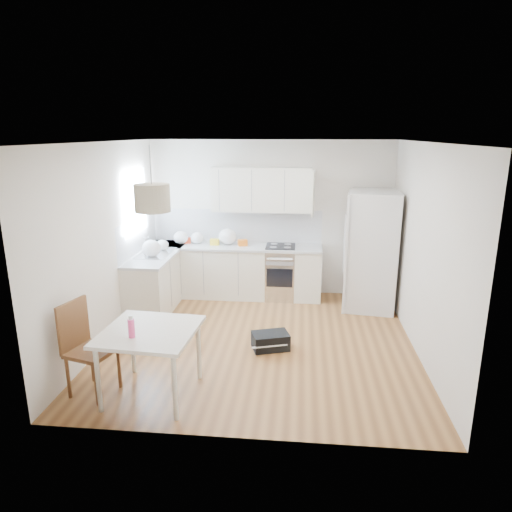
{
  "coord_description": "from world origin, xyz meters",
  "views": [
    {
      "loc": [
        0.53,
        -5.8,
        2.82
      ],
      "look_at": [
        -0.09,
        0.4,
        1.12
      ],
      "focal_mm": 32.0,
      "sensor_mm": 36.0,
      "label": 1
    }
  ],
  "objects": [
    {
      "name": "cabinets_left",
      "position": [
        -1.8,
        1.2,
        0.44
      ],
      "size": [
        0.6,
        1.8,
        0.88
      ],
      "primitive_type": "cube",
      "color": "silver",
      "rests_on": "floor"
    },
    {
      "name": "ceiling",
      "position": [
        0.0,
        0.0,
        2.7
      ],
      "size": [
        4.2,
        4.2,
        0.0
      ],
      "primitive_type": "plane",
      "rotation": [
        3.14,
        0.0,
        0.0
      ],
      "color": "white",
      "rests_on": "wall_back"
    },
    {
      "name": "sink",
      "position": [
        -1.8,
        1.15,
        0.92
      ],
      "size": [
        0.5,
        0.8,
        0.16
      ],
      "primitive_type": null,
      "color": "silver",
      "rests_on": "counter_left"
    },
    {
      "name": "counter_back",
      "position": [
        -0.6,
        1.8,
        0.9
      ],
      "size": [
        3.02,
        0.64,
        0.04
      ],
      "primitive_type": "cube",
      "color": "silver",
      "rests_on": "cabinets_back"
    },
    {
      "name": "floor",
      "position": [
        0.0,
        0.0,
        0.0
      ],
      "size": [
        4.2,
        4.2,
        0.0
      ],
      "primitive_type": "plane",
      "color": "brown",
      "rests_on": "ground"
    },
    {
      "name": "snack_yellow",
      "position": [
        -0.95,
        1.79,
        0.97
      ],
      "size": [
        0.15,
        0.1,
        0.11
      ],
      "primitive_type": "cube",
      "rotation": [
        0.0,
        0.0,
        -0.0
      ],
      "color": "gold",
      "rests_on": "counter_back"
    },
    {
      "name": "window_glassblock",
      "position": [
        -2.09,
        1.15,
        1.75
      ],
      "size": [
        0.02,
        1.0,
        1.0
      ],
      "primitive_type": "cube",
      "color": "#BFE0F9",
      "rests_on": "wall_left"
    },
    {
      "name": "range_oven",
      "position": [
        0.2,
        1.8,
        0.44
      ],
      "size": [
        0.5,
        0.61,
        0.88
      ],
      "primitive_type": null,
      "color": "silver",
      "rests_on": "floor"
    },
    {
      "name": "refrigerator",
      "position": [
        1.71,
        1.55,
        0.96
      ],
      "size": [
        1.03,
        1.07,
        1.92
      ],
      "primitive_type": null,
      "rotation": [
        0.0,
        0.0,
        -0.13
      ],
      "color": "silver",
      "rests_on": "floor"
    },
    {
      "name": "upper_cabinets",
      "position": [
        -0.15,
        1.94,
        1.88
      ],
      "size": [
        1.7,
        0.32,
        0.75
      ],
      "primitive_type": "cube",
      "color": "silver",
      "rests_on": "wall_back"
    },
    {
      "name": "snack_red",
      "position": [
        -1.46,
        1.87,
        0.97
      ],
      "size": [
        0.16,
        0.12,
        0.1
      ],
      "primitive_type": "cube",
      "rotation": [
        0.0,
        0.0,
        0.2
      ],
      "color": "red",
      "rests_on": "counter_back"
    },
    {
      "name": "wall_left",
      "position": [
        -2.1,
        0.0,
        1.35
      ],
      "size": [
        0.0,
        4.2,
        4.2
      ],
      "primitive_type": "plane",
      "rotation": [
        1.57,
        0.0,
        1.57
      ],
      "color": "beige",
      "rests_on": "floor"
    },
    {
      "name": "dining_chair",
      "position": [
        -1.71,
        -1.47,
        0.53
      ],
      "size": [
        0.55,
        0.55,
        1.06
      ],
      "primitive_type": null,
      "rotation": [
        0.0,
        0.0,
        -0.27
      ],
      "color": "#533519",
      "rests_on": "floor"
    },
    {
      "name": "backsplash_back",
      "position": [
        -0.6,
        2.09,
        1.21
      ],
      "size": [
        3.0,
        0.01,
        0.58
      ],
      "primitive_type": "cube",
      "color": "silver",
      "rests_on": "wall_back"
    },
    {
      "name": "wall_right",
      "position": [
        2.1,
        0.0,
        1.35
      ],
      "size": [
        0.0,
        4.2,
        4.2
      ],
      "primitive_type": "plane",
      "rotation": [
        1.57,
        0.0,
        -1.57
      ],
      "color": "beige",
      "rests_on": "floor"
    },
    {
      "name": "drink_bottle",
      "position": [
        -1.18,
        -1.63,
        0.89
      ],
      "size": [
        0.08,
        0.08,
        0.24
      ],
      "primitive_type": "cylinder",
      "rotation": [
        0.0,
        0.0,
        0.22
      ],
      "color": "#F14384",
      "rests_on": "dining_table"
    },
    {
      "name": "gym_bag",
      "position": [
        0.17,
        -0.21,
        0.11
      ],
      "size": [
        0.55,
        0.44,
        0.22
      ],
      "primitive_type": "cube",
      "rotation": [
        0.0,
        0.0,
        0.31
      ],
      "color": "black",
      "rests_on": "floor"
    },
    {
      "name": "counter_left",
      "position": [
        -1.8,
        1.2,
        0.9
      ],
      "size": [
        0.64,
        1.82,
        0.04
      ],
      "primitive_type": "cube",
      "color": "silver",
      "rests_on": "cabinets_left"
    },
    {
      "name": "grocery_bag_c",
      "position": [
        -0.73,
        1.85,
        1.06
      ],
      "size": [
        0.31,
        0.27,
        0.28
      ],
      "primitive_type": "ellipsoid",
      "color": "white",
      "rests_on": "counter_back"
    },
    {
      "name": "dining_table",
      "position": [
        -1.05,
        -1.43,
        0.69
      ],
      "size": [
        1.04,
        1.04,
        0.77
      ],
      "rotation": [
        0.0,
        0.0,
        -0.07
      ],
      "color": "beige",
      "rests_on": "floor"
    },
    {
      "name": "cabinets_back",
      "position": [
        -0.6,
        1.8,
        0.44
      ],
      "size": [
        3.0,
        0.6,
        0.88
      ],
      "primitive_type": "cube",
      "color": "silver",
      "rests_on": "floor"
    },
    {
      "name": "wall_back",
      "position": [
        0.0,
        2.1,
        1.35
      ],
      "size": [
        4.2,
        0.0,
        4.2
      ],
      "primitive_type": "plane",
      "rotation": [
        1.57,
        0.0,
        0.0
      ],
      "color": "beige",
      "rests_on": "floor"
    },
    {
      "name": "pendant_lamp",
      "position": [
        -0.96,
        -1.37,
        2.18
      ],
      "size": [
        0.4,
        0.4,
        0.28
      ],
      "primitive_type": "cylinder",
      "rotation": [
        0.0,
        0.0,
        -0.11
      ],
      "color": "beige",
      "rests_on": "ceiling"
    },
    {
      "name": "grocery_bag_a",
      "position": [
        -1.56,
        1.82,
        1.03
      ],
      "size": [
        0.25,
        0.22,
        0.23
      ],
      "primitive_type": "ellipsoid",
      "color": "white",
      "rests_on": "counter_back"
    },
    {
      "name": "grocery_bag_b",
      "position": [
        -1.27,
        1.86,
        1.02
      ],
      "size": [
        0.23,
        0.19,
        0.2
      ],
      "primitive_type": "ellipsoid",
      "color": "white",
      "rests_on": "counter_back"
    },
    {
      "name": "backsplash_left",
      "position": [
        -2.09,
        1.2,
        1.21
      ],
      "size": [
        0.01,
        1.8,
        0.58
      ],
      "primitive_type": "cube",
      "color": "silver",
      "rests_on": "wall_left"
    },
    {
      "name": "grocery_bag_e",
      "position": [
        -1.8,
        0.95,
        1.05
      ],
      "size": [
        0.3,
        0.25,
        0.27
      ],
      "primitive_type": "ellipsoid",
      "color": "white",
      "rests_on": "counter_left"
    },
    {
      "name": "grocery_bag_d",
      "position": [
        -1.74,
        1.34,
        1.01
      ],
      "size": [
        0.2,
        0.17,
        0.18
      ],
      "primitive_type": "ellipsoid",
      "color": "white",
      "rests_on": "counter_back"
    },
    {
      "name": "snack_orange",
      "position": [
        -0.46,
        1.79,
        0.97
      ],
      "size": [
        0.18,
        0.15,
        0.11
      ],
      "primitive_type": "cube",
      "rotation": [
        0.0,
        0.0,
        0.39
      ],
      "color": "orange",
      "rests_on": "counter_back"
    }
  ]
}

